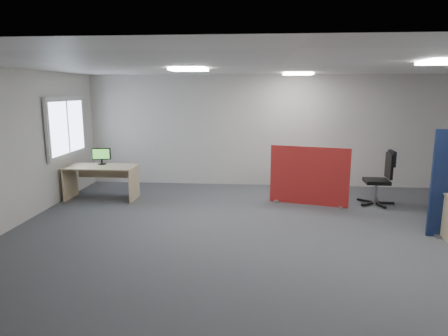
# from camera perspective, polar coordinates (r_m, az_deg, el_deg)

# --- Properties ---
(floor) EXTENTS (9.00, 9.00, 0.00)m
(floor) POSITION_cam_1_polar(r_m,az_deg,el_deg) (6.71, 7.52, -9.37)
(floor) COLOR #4E5055
(floor) RESTS_ON ground
(ceiling) EXTENTS (9.00, 7.00, 0.02)m
(ceiling) POSITION_cam_1_polar(r_m,az_deg,el_deg) (6.30, 8.15, 14.30)
(ceiling) COLOR white
(ceiling) RESTS_ON wall_back
(wall_back) EXTENTS (9.00, 0.02, 2.70)m
(wall_back) POSITION_cam_1_polar(r_m,az_deg,el_deg) (9.84, 6.76, 5.26)
(wall_back) COLOR silver
(wall_back) RESTS_ON floor
(wall_front) EXTENTS (9.00, 0.02, 2.70)m
(wall_front) POSITION_cam_1_polar(r_m,az_deg,el_deg) (2.97, 11.36, -8.44)
(wall_front) COLOR silver
(wall_front) RESTS_ON floor
(wall_left) EXTENTS (0.02, 7.00, 2.70)m
(wall_left) POSITION_cam_1_polar(r_m,az_deg,el_deg) (7.59, -28.49, 2.29)
(wall_left) COLOR silver
(wall_left) RESTS_ON floor
(window) EXTENTS (0.06, 1.70, 1.30)m
(window) POSITION_cam_1_polar(r_m,az_deg,el_deg) (9.27, -21.56, 5.45)
(window) COLOR white
(window) RESTS_ON wall_left
(ceiling_lights) EXTENTS (4.10, 4.10, 0.04)m
(ceiling_lights) POSITION_cam_1_polar(r_m,az_deg,el_deg) (6.99, 10.63, 13.65)
(ceiling_lights) COLOR white
(ceiling_lights) RESTS_ON ceiling
(red_divider) EXTENTS (1.57, 0.46, 1.21)m
(red_divider) POSITION_cam_1_polar(r_m,az_deg,el_deg) (8.36, 12.05, -1.20)
(red_divider) COLOR maroon
(red_divider) RESTS_ON floor
(second_desk) EXTENTS (1.49, 0.74, 0.73)m
(second_desk) POSITION_cam_1_polar(r_m,az_deg,el_deg) (9.04, -17.01, -0.83)
(second_desk) COLOR #D4B888
(second_desk) RESTS_ON floor
(monitor_second) EXTENTS (0.40, 0.18, 0.36)m
(monitor_second) POSITION_cam_1_polar(r_m,az_deg,el_deg) (9.12, -17.09, 1.73)
(monitor_second) COLOR black
(monitor_second) RESTS_ON second_desk
(office_chair) EXTENTS (0.71, 0.74, 1.11)m
(office_chair) POSITION_cam_1_polar(r_m,az_deg,el_deg) (8.78, 21.74, -0.91)
(office_chair) COLOR black
(office_chair) RESTS_ON floor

